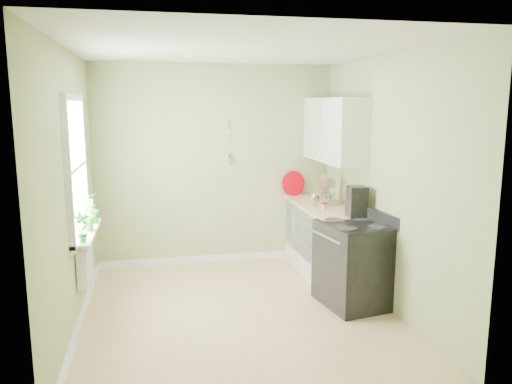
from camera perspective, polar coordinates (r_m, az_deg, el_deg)
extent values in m
cube|color=tan|center=(5.41, -2.03, -13.80)|extent=(3.20, 3.60, 0.02)
cube|color=white|center=(4.97, -2.23, 16.21)|extent=(3.20, 3.60, 0.02)
cube|color=#A1AB74|center=(6.79, -4.73, 3.03)|extent=(3.20, 0.02, 2.70)
cube|color=#A1AB74|center=(5.00, -20.61, -0.10)|extent=(0.02, 3.60, 2.70)
cube|color=#A1AB74|center=(5.52, 14.60, 1.12)|extent=(0.02, 3.60, 2.70)
cube|color=white|center=(6.49, 7.83, -5.60)|extent=(0.60, 1.60, 0.87)
cube|color=#DCBC86|center=(6.38, 7.85, -1.67)|extent=(0.64, 1.60, 0.04)
cube|color=white|center=(6.40, 8.90, 7.02)|extent=(0.35, 1.40, 0.80)
cube|color=white|center=(5.27, -20.05, 2.62)|extent=(0.02, 1.00, 1.30)
cube|color=white|center=(5.23, -20.29, 10.09)|extent=(0.06, 1.14, 0.07)
cube|color=white|center=(5.39, -19.40, -4.61)|extent=(0.06, 1.14, 0.07)
cube|color=white|center=(5.26, -19.84, 2.63)|extent=(0.04, 1.00, 0.04)
cube|color=white|center=(5.38, -18.78, -4.44)|extent=(0.18, 1.14, 0.04)
cube|color=white|center=(5.42, -18.96, -7.96)|extent=(0.12, 0.50, 0.35)
cylinder|color=#DCBC86|center=(6.74, -3.06, 7.53)|extent=(0.02, 0.02, 0.10)
cylinder|color=silver|center=(6.75, -3.05, 6.51)|extent=(0.01, 0.01, 0.16)
cylinder|color=silver|center=(6.78, -3.03, 3.64)|extent=(0.01, 0.14, 0.14)
cube|color=black|center=(5.58, 11.08, -8.25)|extent=(0.75, 0.84, 0.88)
cube|color=black|center=(5.46, 11.24, -3.72)|extent=(0.75, 0.84, 0.03)
cube|color=black|center=(5.56, 13.96, -2.84)|extent=(0.18, 0.74, 0.14)
cylinder|color=#B2B2B7|center=(5.37, 7.98, -5.10)|extent=(0.12, 0.60, 0.02)
cube|color=#B51416|center=(5.51, 7.59, -6.60)|extent=(0.06, 0.22, 0.37)
cube|color=#B2B2B7|center=(6.43, 8.16, -1.07)|extent=(0.19, 0.27, 0.07)
cube|color=#B2B2B7|center=(6.52, 7.84, 0.21)|extent=(0.11, 0.07, 0.20)
cube|color=#B2B2B7|center=(6.41, 8.16, 1.10)|extent=(0.13, 0.27, 0.09)
sphere|color=#B2B2B7|center=(6.50, 7.87, 1.46)|extent=(0.11, 0.11, 0.11)
cylinder|color=silver|center=(6.37, 8.34, -0.68)|extent=(0.15, 0.15, 0.13)
cylinder|color=silver|center=(6.23, 6.62, -1.11)|extent=(0.10, 0.10, 0.13)
cone|color=silver|center=(6.22, 6.64, -0.35)|extent=(0.10, 0.10, 0.04)
cylinder|color=silver|center=(6.21, 6.01, -0.94)|extent=(0.09, 0.02, 0.07)
cube|color=black|center=(5.75, 11.46, -1.08)|extent=(0.22, 0.24, 0.35)
cylinder|color=black|center=(5.76, 11.14, -2.12)|extent=(0.11, 0.11, 0.12)
cylinder|color=#A9000E|center=(6.95, 4.31, 1.00)|extent=(0.35, 0.14, 0.35)
cylinder|color=#BDAA9A|center=(6.12, 7.76, -1.66)|extent=(0.07, 0.07, 0.07)
cylinder|color=#A9000E|center=(6.11, 7.77, -1.30)|extent=(0.07, 0.07, 0.01)
imported|color=#226420|center=(4.90, -19.38, -3.82)|extent=(0.19, 0.17, 0.30)
imported|color=#226420|center=(5.33, -18.79, -2.53)|extent=(0.17, 0.20, 0.33)
imported|color=#226420|center=(5.68, -18.37, -1.74)|extent=(0.24, 0.24, 0.33)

